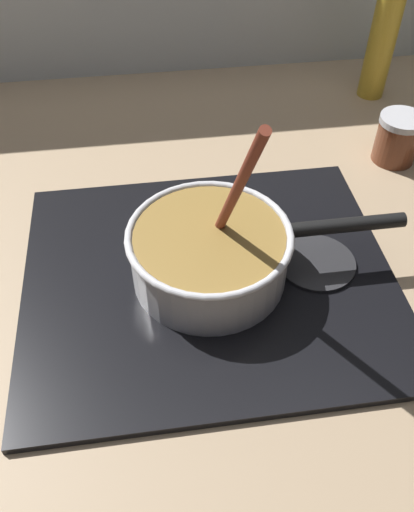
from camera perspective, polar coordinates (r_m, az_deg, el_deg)
name	(u,v)px	position (r m, az deg, el deg)	size (l,w,h in m)	color
ground	(219,341)	(0.78, 1.28, -9.00)	(2.40, 1.60, 0.04)	#9E8466
hob_plate	(207,278)	(0.82, 0.00, -2.33)	(0.56, 0.48, 0.01)	black
burner_ring	(207,273)	(0.82, 0.00, -1.86)	(0.18, 0.18, 0.01)	#592D0C
spare_burner	(316,263)	(0.85, 11.50, -0.68)	(0.12, 0.12, 0.01)	#262628
cooking_pan	(208,253)	(0.79, 0.16, 0.31)	(0.41, 0.24, 0.31)	silver
condiment_jar	(398,138)	(1.10, 19.55, 11.66)	(0.09, 0.09, 0.09)	brown
oil_bottle	(382,42)	(1.28, 18.02, 20.76)	(0.06, 0.06, 0.28)	gold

